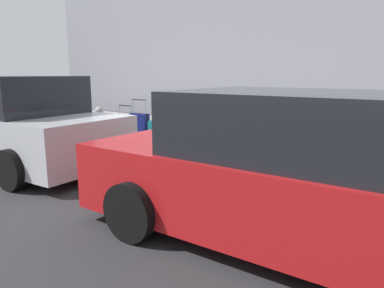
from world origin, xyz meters
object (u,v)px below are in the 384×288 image
suitcase_maroon_0 (355,157)px  suitcase_silver_5 (212,143)px  suitcase_navy_2 (293,147)px  suitcase_maroon_7 (176,135)px  suitcase_red_6 (196,139)px  parked_car_silver_1 (16,124)px  suitcase_teal_1 (321,155)px  suitcase_black_4 (235,140)px  suitcase_olive_3 (260,146)px  parked_car_red_0 (299,174)px  bollard_post (77,120)px  suitcase_teal_8 (159,134)px  suitcase_navy_9 (140,129)px  suitcase_olive_10 (126,130)px  fire_hydrant (100,122)px

suitcase_maroon_0 → suitcase_silver_5: suitcase_silver_5 is taller
suitcase_navy_2 → suitcase_maroon_7: suitcase_maroon_7 is taller
suitcase_red_6 → parked_car_silver_1: size_ratio=0.14×
suitcase_teal_1 → suitcase_black_4: suitcase_black_4 is taller
suitcase_olive_3 → parked_car_red_0: bearing=123.3°
suitcase_maroon_0 → bollard_post: 6.69m
suitcase_black_4 → suitcase_red_6: 0.95m
suitcase_maroon_7 → parked_car_silver_1: size_ratio=0.20×
suitcase_teal_8 → suitcase_navy_9: suitcase_navy_9 is taller
suitcase_maroon_0 → suitcase_red_6: size_ratio=1.35×
suitcase_silver_5 → suitcase_olive_10: 2.56m
suitcase_maroon_0 → suitcase_red_6: suitcase_maroon_0 is taller
parked_car_silver_1 → suitcase_navy_2: bearing=-152.4°
suitcase_maroon_7 → suitcase_silver_5: bearing=176.9°
suitcase_silver_5 → bollard_post: (4.11, 0.08, 0.14)m
suitcase_navy_9 → suitcase_olive_10: 0.57m
fire_hydrant → suitcase_silver_5: bearing=178.8°
suitcase_red_6 → bollard_post: size_ratio=0.75×
parked_car_red_0 → suitcase_navy_2: bearing=-68.4°
suitcase_navy_9 → bollard_post: 2.12m
suitcase_red_6 → bollard_post: bearing=3.0°
suitcase_navy_2 → parked_car_red_0: size_ratio=0.17×
suitcase_red_6 → suitcase_navy_9: suitcase_navy_9 is taller
suitcase_maroon_0 → suitcase_red_6: bearing=0.2°
suitcase_maroon_7 → parked_car_red_0: parked_car_red_0 is taller
suitcase_maroon_7 → bollard_post: size_ratio=1.07×
bollard_post → suitcase_maroon_7: bearing=-177.6°
suitcase_red_6 → suitcase_maroon_7: 0.48m
suitcase_maroon_0 → suitcase_black_4: size_ratio=0.81×
suitcase_maroon_0 → suitcase_navy_2: size_ratio=1.09×
fire_hydrant → parked_car_red_0: (-5.93, 2.34, 0.18)m
suitcase_teal_8 → suitcase_silver_5: bearing=176.8°
suitcase_olive_3 → suitcase_olive_10: size_ratio=0.99×
suitcase_teal_1 → suitcase_navy_9: size_ratio=0.66×
suitcase_navy_9 → bollard_post: size_ratio=1.25×
suitcase_red_6 → suitcase_navy_9: bearing=2.3°
suitcase_teal_8 → bollard_post: bollard_post is taller
suitcase_teal_1 → suitcase_olive_3: suitcase_olive_3 is taller
suitcase_olive_10 → parked_car_silver_1: parked_car_silver_1 is taller
parked_car_silver_1 → suitcase_teal_1: bearing=-155.7°
bollard_post → fire_hydrant: bearing=-168.0°
suitcase_maroon_0 → parked_car_silver_1: parked_car_silver_1 is taller
suitcase_navy_9 → bollard_post: bearing=3.5°
suitcase_silver_5 → parked_car_silver_1: bearing=37.2°
suitcase_silver_5 → fire_hydrant: bearing=-1.2°
suitcase_navy_9 → fire_hydrant: size_ratio=1.31×
suitcase_teal_8 → fire_hydrant: (1.96, 0.01, 0.13)m
suitcase_black_4 → parked_car_red_0: 3.08m
suitcase_maroon_0 → suitcase_teal_1: (0.48, 0.10, -0.00)m
fire_hydrant → parked_car_red_0: parked_car_red_0 is taller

